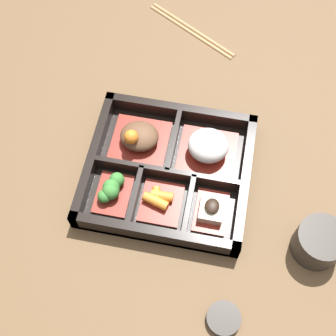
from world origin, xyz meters
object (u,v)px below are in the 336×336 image
Objects in this scene: sauce_dish at (224,318)px; tea_cup at (319,242)px; chopsticks at (192,30)px; bowl_rice at (208,147)px.

tea_cup is at bearing 47.12° from sauce_dish.
tea_cup is at bearing -57.27° from chopsticks.
tea_cup is 1.49× the size of sauce_dish.
bowl_rice reaches higher than chopsticks.
bowl_rice is at bearing 103.88° from sauce_dish.
tea_cup is 0.39× the size of chopsticks.
chopsticks is at bearing 122.73° from tea_cup.
chopsticks is 3.77× the size of sauce_dish.
chopsticks is at bearing 104.79° from bowl_rice.
sauce_dish is at bearing -76.12° from bowl_rice.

